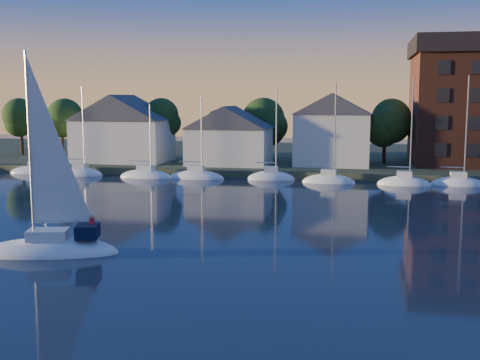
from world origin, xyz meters
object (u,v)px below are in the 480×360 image
(clubhouse_east, at_px, (332,129))
(clubhouse_centre, at_px, (229,135))
(clubhouse_west, at_px, (123,127))
(hero_sailboat, at_px, (51,245))

(clubhouse_east, bearing_deg, clubhouse_centre, -171.87)
(clubhouse_west, relative_size, clubhouse_east, 1.30)
(clubhouse_centre, bearing_deg, hero_sailboat, -92.29)
(clubhouse_west, height_order, hero_sailboat, hero_sailboat)
(clubhouse_centre, distance_m, hero_sailboat, 46.28)
(clubhouse_east, height_order, hero_sailboat, hero_sailboat)
(clubhouse_centre, bearing_deg, clubhouse_west, 176.42)
(clubhouse_west, bearing_deg, clubhouse_east, 1.91)
(clubhouse_west, relative_size, hero_sailboat, 0.96)
(clubhouse_west, height_order, clubhouse_east, clubhouse_east)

